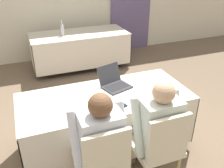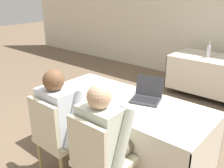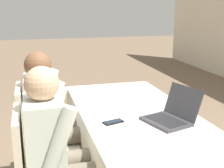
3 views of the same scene
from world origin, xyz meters
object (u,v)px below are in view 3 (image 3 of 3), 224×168
(cell_phone, at_px, (113,122))
(person_white_shirt, at_px, (59,148))
(laptop, at_px, (171,115))
(person_checkered_shirt, at_px, (51,116))
(chair_near_left, at_px, (39,137))

(cell_phone, xyz_separation_m, person_white_shirt, (0.19, -0.39, -0.06))
(laptop, height_order, person_checkered_shirt, person_checkered_shirt)
(cell_phone, height_order, chair_near_left, chair_near_left)
(laptop, height_order, cell_phone, laptop)
(chair_near_left, distance_m, person_white_shirt, 0.60)
(cell_phone, xyz_separation_m, chair_near_left, (-0.38, -0.50, -0.22))
(person_white_shirt, bearing_deg, chair_near_left, 10.40)
(cell_phone, height_order, person_white_shirt, person_white_shirt)
(laptop, xyz_separation_m, chair_near_left, (-0.46, -0.89, -0.26))
(cell_phone, bearing_deg, chair_near_left, -143.06)
(cell_phone, relative_size, person_checkered_shirt, 0.13)
(laptop, xyz_separation_m, person_checkered_shirt, (-0.46, -0.78, -0.10))
(laptop, height_order, chair_near_left, laptop)
(person_checkered_shirt, relative_size, person_white_shirt, 1.00)
(person_checkered_shirt, distance_m, person_white_shirt, 0.57)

